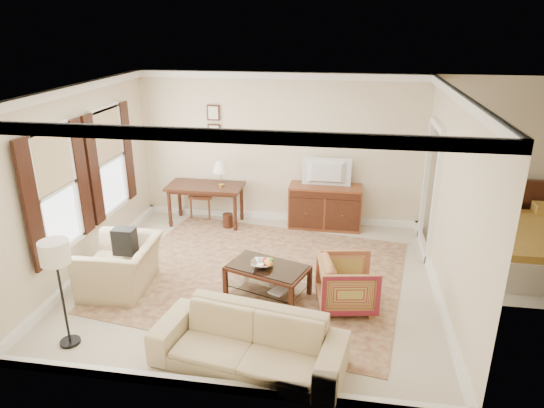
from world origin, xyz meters
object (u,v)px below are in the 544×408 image
(tv, at_px, (327,164))
(striped_armchair, at_px, (347,281))
(writing_desk, at_px, (205,190))
(coffee_table, at_px, (267,273))
(sofa, at_px, (248,334))
(club_armchair, at_px, (120,258))
(sideboard, at_px, (325,207))

(tv, distance_m, striped_armchair, 2.93)
(writing_desk, xyz_separation_m, striped_armchair, (2.78, -2.60, -0.29))
(coffee_table, bearing_deg, striped_armchair, -6.53)
(writing_desk, relative_size, sofa, 0.66)
(club_armchair, bearing_deg, sofa, 54.80)
(club_armchair, relative_size, sofa, 0.52)
(coffee_table, distance_m, sofa, 1.57)
(striped_armchair, relative_size, sofa, 0.36)
(writing_desk, bearing_deg, coffee_table, -56.42)
(writing_desk, relative_size, tv, 1.66)
(writing_desk, height_order, tv, tv)
(tv, xyz_separation_m, club_armchair, (-2.85, -2.78, -0.78))
(sideboard, bearing_deg, striped_armchair, -80.41)
(coffee_table, bearing_deg, sofa, -88.35)
(coffee_table, height_order, sofa, sofa)
(club_armchair, bearing_deg, writing_desk, 165.58)
(sideboard, xyz_separation_m, coffee_table, (-0.67, -2.64, -0.05))
(sideboard, xyz_separation_m, club_armchair, (-2.85, -2.80, 0.08))
(sideboard, relative_size, club_armchair, 1.19)
(sofa, bearing_deg, coffee_table, 101.37)
(tv, bearing_deg, striped_armchair, 99.66)
(sofa, bearing_deg, sideboard, 91.22)
(coffee_table, relative_size, striped_armchair, 1.60)
(club_armchair, xyz_separation_m, sofa, (2.23, -1.41, -0.07))
(sideboard, bearing_deg, writing_desk, -175.79)
(writing_desk, distance_m, sideboard, 2.34)
(striped_armchair, xyz_separation_m, sofa, (-1.10, -1.44, 0.03))
(sideboard, xyz_separation_m, tv, (0.00, -0.02, 0.86))
(coffee_table, distance_m, club_armchair, 2.19)
(club_armchair, bearing_deg, striped_armchair, 87.64)
(striped_armchair, bearing_deg, coffee_table, 73.65)
(sideboard, height_order, coffee_table, sideboard)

